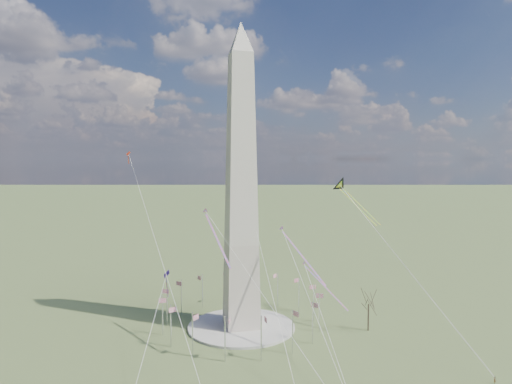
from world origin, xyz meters
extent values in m
plane|color=#496633|center=(0.00, 0.00, 0.00)|extent=(2000.00, 2000.00, 0.00)
cylinder|color=#AEA69F|center=(0.00, 0.00, 0.40)|extent=(36.00, 36.00, 0.80)
pyramid|color=#B9B2A2|center=(0.00, 0.00, 95.80)|extent=(9.90, 9.90, 10.00)
cylinder|color=white|center=(26.00, 0.00, 6.50)|extent=(0.36, 0.36, 13.00)
cube|color=#B61832|center=(26.00, 1.30, 11.80)|extent=(2.40, 0.08, 1.50)
cylinder|color=white|center=(24.02, 9.95, 6.50)|extent=(0.36, 0.36, 13.00)
cube|color=#B61832|center=(23.52, 11.15, 11.80)|extent=(2.25, 0.99, 1.50)
cylinder|color=white|center=(18.38, 18.38, 6.50)|extent=(0.36, 0.36, 13.00)
cube|color=#B61832|center=(17.47, 19.30, 11.80)|extent=(1.75, 1.75, 1.50)
cylinder|color=white|center=(9.95, 24.02, 6.50)|extent=(0.36, 0.36, 13.00)
cube|color=#B61832|center=(8.75, 24.52, 11.80)|extent=(0.99, 2.25, 1.50)
cylinder|color=white|center=(0.00, 26.00, 6.50)|extent=(0.36, 0.36, 13.00)
cube|color=#B61832|center=(-1.30, 26.00, 11.80)|extent=(0.08, 2.40, 1.50)
cylinder|color=white|center=(-9.95, 24.02, 6.50)|extent=(0.36, 0.36, 13.00)
cube|color=#B61832|center=(-11.15, 23.52, 11.80)|extent=(0.99, 2.25, 1.50)
cylinder|color=white|center=(-18.38, 18.38, 6.50)|extent=(0.36, 0.36, 13.00)
cube|color=#B61832|center=(-19.30, 17.47, 11.80)|extent=(1.75, 1.75, 1.50)
cylinder|color=white|center=(-24.02, 9.95, 6.50)|extent=(0.36, 0.36, 13.00)
cube|color=#B61832|center=(-24.52, 8.75, 11.80)|extent=(2.25, 0.99, 1.50)
cylinder|color=white|center=(-26.00, 0.00, 6.50)|extent=(0.36, 0.36, 13.00)
cube|color=#B61832|center=(-26.00, -1.30, 11.80)|extent=(2.40, 0.08, 1.50)
cylinder|color=white|center=(-24.02, -9.95, 6.50)|extent=(0.36, 0.36, 13.00)
cube|color=#B61832|center=(-23.52, -11.15, 11.80)|extent=(2.25, 0.99, 1.50)
cylinder|color=white|center=(-18.38, -18.38, 6.50)|extent=(0.36, 0.36, 13.00)
cube|color=#B61832|center=(-17.47, -19.30, 11.80)|extent=(1.75, 1.75, 1.50)
cylinder|color=white|center=(-9.95, -24.02, 6.50)|extent=(0.36, 0.36, 13.00)
cube|color=#B61832|center=(-8.75, -24.52, 11.80)|extent=(0.99, 2.25, 1.50)
cylinder|color=white|center=(0.00, -26.00, 6.50)|extent=(0.36, 0.36, 13.00)
cube|color=#B61832|center=(1.30, -26.00, 11.80)|extent=(0.08, 2.40, 1.50)
cylinder|color=white|center=(9.95, -24.02, 6.50)|extent=(0.36, 0.36, 13.00)
cube|color=#B61832|center=(11.15, -23.52, 11.80)|extent=(0.99, 2.25, 1.50)
cylinder|color=white|center=(18.38, -18.38, 6.50)|extent=(0.36, 0.36, 13.00)
cube|color=#B61832|center=(19.30, -17.47, 11.80)|extent=(1.75, 1.75, 1.50)
cylinder|color=white|center=(24.02, -9.95, 6.50)|extent=(0.36, 0.36, 13.00)
cube|color=#B61832|center=(24.52, -8.75, 11.80)|extent=(2.25, 0.99, 1.50)
cylinder|color=#423528|center=(40.23, -12.72, 4.48)|extent=(0.47, 0.47, 8.97)
imported|color=gray|center=(54.17, -52.95, 0.86)|extent=(0.75, 0.71, 1.72)
cube|color=#FFA90D|center=(44.86, 2.47, 39.85)|extent=(7.32, 15.71, 11.92)
cube|color=#FFA90D|center=(42.87, 1.59, 39.85)|extent=(7.32, 15.71, 11.92)
cube|color=#381B7B|center=(-24.47, 0.66, 19.85)|extent=(1.75, 2.71, 2.41)
cube|color=red|center=(-24.47, 0.66, 15.88)|extent=(1.07, 3.02, 8.31)
cube|color=red|center=(14.79, -19.15, 27.40)|extent=(7.32, 19.44, 12.77)
cube|color=red|center=(-10.40, -14.68, 33.04)|extent=(4.45, 20.30, 12.87)
cube|color=red|center=(28.24, -5.03, 13.24)|extent=(9.43, 16.60, 11.64)
cube|color=red|center=(-36.36, 30.25, 58.89)|extent=(1.66, 1.62, 1.73)
cube|color=red|center=(-36.36, 30.25, 57.00)|extent=(0.32, 1.49, 3.96)
cube|color=white|center=(5.34, 38.10, 64.42)|extent=(1.47, 1.49, 1.56)
cube|color=white|center=(5.34, 38.10, 62.72)|extent=(0.34, 1.36, 3.58)
camera|label=1|loc=(-32.01, -146.43, 56.82)|focal=32.00mm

